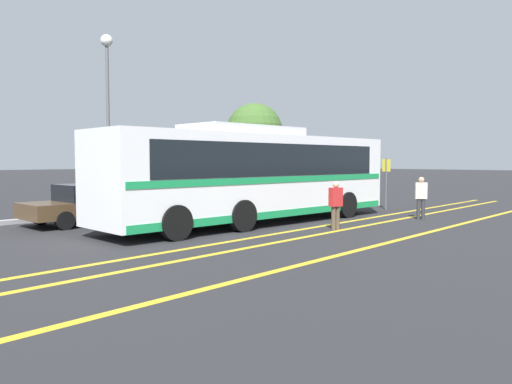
{
  "coord_description": "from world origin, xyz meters",
  "views": [
    {
      "loc": [
        -12.84,
        -12.31,
        2.21
      ],
      "look_at": [
        0.13,
        -0.47,
        1.1
      ],
      "focal_mm": 35.0,
      "sensor_mm": 36.0,
      "label": 1
    }
  ],
  "objects_px": {
    "parked_car_2": "(227,193)",
    "pedestrian_0": "(421,195)",
    "tree_0": "(254,132)",
    "parked_car_1": "(92,204)",
    "transit_bus": "(256,173)",
    "bus_stop_sign": "(386,177)",
    "pedestrian_1": "(336,203)",
    "street_lamp": "(107,87)"
  },
  "relations": [
    {
      "from": "parked_car_2",
      "to": "pedestrian_0",
      "type": "height_order",
      "value": "pedestrian_0"
    },
    {
      "from": "tree_0",
      "to": "parked_car_1",
      "type": "bearing_deg",
      "value": -160.46
    },
    {
      "from": "parked_car_2",
      "to": "tree_0",
      "type": "distance_m",
      "value": 9.12
    },
    {
      "from": "transit_bus",
      "to": "parked_car_2",
      "type": "relative_size",
      "value": 2.68
    },
    {
      "from": "transit_bus",
      "to": "parked_car_2",
      "type": "xyz_separation_m",
      "value": [
        2.8,
        4.3,
        -1.0
      ]
    },
    {
      "from": "bus_stop_sign",
      "to": "tree_0",
      "type": "distance_m",
      "value": 10.7
    },
    {
      "from": "parked_car_2",
      "to": "bus_stop_sign",
      "type": "xyz_separation_m",
      "value": [
        4.79,
        -5.34,
        0.72
      ]
    },
    {
      "from": "parked_car_1",
      "to": "pedestrian_0",
      "type": "relative_size",
      "value": 2.95
    },
    {
      "from": "parked_car_1",
      "to": "pedestrian_1",
      "type": "height_order",
      "value": "pedestrian_1"
    },
    {
      "from": "street_lamp",
      "to": "tree_0",
      "type": "relative_size",
      "value": 1.3
    },
    {
      "from": "transit_bus",
      "to": "parked_car_1",
      "type": "distance_m",
      "value": 5.88
    },
    {
      "from": "street_lamp",
      "to": "pedestrian_1",
      "type": "bearing_deg",
      "value": -79.33
    },
    {
      "from": "pedestrian_0",
      "to": "pedestrian_1",
      "type": "height_order",
      "value": "pedestrian_0"
    },
    {
      "from": "street_lamp",
      "to": "tree_0",
      "type": "xyz_separation_m",
      "value": [
        11.34,
        1.98,
        -1.34
      ]
    },
    {
      "from": "bus_stop_sign",
      "to": "parked_car_1",
      "type": "bearing_deg",
      "value": -111.12
    },
    {
      "from": "street_lamp",
      "to": "pedestrian_0",
      "type": "bearing_deg",
      "value": -59.12
    },
    {
      "from": "transit_bus",
      "to": "bus_stop_sign",
      "type": "xyz_separation_m",
      "value": [
        7.59,
        -1.03,
        -0.29
      ]
    },
    {
      "from": "bus_stop_sign",
      "to": "transit_bus",
      "type": "bearing_deg",
      "value": -94.45
    },
    {
      "from": "transit_bus",
      "to": "pedestrian_0",
      "type": "relative_size",
      "value": 7.76
    },
    {
      "from": "tree_0",
      "to": "street_lamp",
      "type": "bearing_deg",
      "value": -170.1
    },
    {
      "from": "parked_car_1",
      "to": "bus_stop_sign",
      "type": "height_order",
      "value": "bus_stop_sign"
    },
    {
      "from": "transit_bus",
      "to": "parked_car_2",
      "type": "height_order",
      "value": "transit_bus"
    },
    {
      "from": "parked_car_2",
      "to": "pedestrian_0",
      "type": "distance_m",
      "value": 8.43
    },
    {
      "from": "transit_bus",
      "to": "bus_stop_sign",
      "type": "bearing_deg",
      "value": 85.55
    },
    {
      "from": "pedestrian_0",
      "to": "parked_car_1",
      "type": "bearing_deg",
      "value": -162.78
    },
    {
      "from": "pedestrian_1",
      "to": "bus_stop_sign",
      "type": "bearing_deg",
      "value": 30.98
    },
    {
      "from": "parked_car_2",
      "to": "tree_0",
      "type": "height_order",
      "value": "tree_0"
    },
    {
      "from": "transit_bus",
      "to": "pedestrian_1",
      "type": "distance_m",
      "value": 3.21
    },
    {
      "from": "tree_0",
      "to": "pedestrian_0",
      "type": "bearing_deg",
      "value": -110.32
    },
    {
      "from": "parked_car_2",
      "to": "pedestrian_0",
      "type": "bearing_deg",
      "value": -168.09
    },
    {
      "from": "parked_car_2",
      "to": "bus_stop_sign",
      "type": "bearing_deg",
      "value": -141.8
    },
    {
      "from": "pedestrian_0",
      "to": "bus_stop_sign",
      "type": "height_order",
      "value": "bus_stop_sign"
    },
    {
      "from": "street_lamp",
      "to": "tree_0",
      "type": "height_order",
      "value": "street_lamp"
    },
    {
      "from": "pedestrian_0",
      "to": "street_lamp",
      "type": "xyz_separation_m",
      "value": [
        -6.55,
        10.95,
        4.41
      ]
    },
    {
      "from": "parked_car_1",
      "to": "bus_stop_sign",
      "type": "distance_m",
      "value": 12.71
    },
    {
      "from": "parked_car_1",
      "to": "parked_car_2",
      "type": "height_order",
      "value": "parked_car_2"
    },
    {
      "from": "parked_car_1",
      "to": "parked_car_2",
      "type": "xyz_separation_m",
      "value": [
        6.76,
        0.09,
        0.06
      ]
    },
    {
      "from": "parked_car_2",
      "to": "street_lamp",
      "type": "bearing_deg",
      "value": 52.83
    },
    {
      "from": "parked_car_2",
      "to": "pedestrian_1",
      "type": "height_order",
      "value": "pedestrian_1"
    },
    {
      "from": "parked_car_2",
      "to": "pedestrian_1",
      "type": "distance_m",
      "value": 7.72
    },
    {
      "from": "parked_car_1",
      "to": "bus_stop_sign",
      "type": "xyz_separation_m",
      "value": [
        11.55,
        -5.25,
        0.77
      ]
    },
    {
      "from": "parked_car_1",
      "to": "parked_car_2",
      "type": "distance_m",
      "value": 6.76
    }
  ]
}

